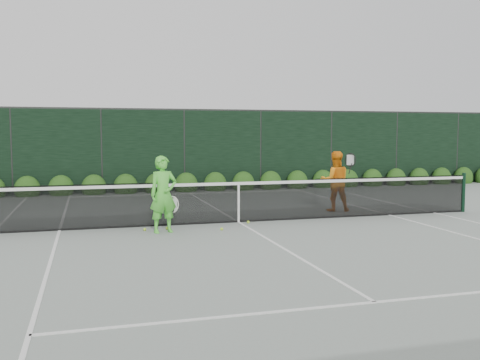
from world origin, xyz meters
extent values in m
plane|color=gray|center=(0.00, 0.00, 0.00)|extent=(80.00, 80.00, 0.00)
cylinder|color=black|center=(6.40, 0.00, 0.54)|extent=(0.10, 0.10, 1.07)
cube|color=black|center=(-4.20, 0.00, 0.51)|extent=(4.40, 0.01, 1.02)
cube|color=black|center=(0.00, 0.00, 0.48)|extent=(4.00, 0.01, 0.96)
cube|color=black|center=(4.20, 0.00, 0.51)|extent=(4.40, 0.01, 1.02)
cube|color=white|center=(0.00, 0.00, 0.94)|extent=(12.80, 0.03, 0.07)
cube|color=black|center=(0.00, 0.00, 0.02)|extent=(12.80, 0.02, 0.04)
cube|color=white|center=(0.00, 0.00, 0.46)|extent=(0.05, 0.03, 0.91)
imported|color=#57D83F|center=(-1.92, -0.83, 0.83)|extent=(0.67, 0.51, 1.67)
torus|color=silver|center=(-1.72, -0.73, 0.59)|extent=(0.30, 0.04, 0.30)
cylinder|color=black|center=(-1.72, -0.73, 0.35)|extent=(0.10, 0.03, 0.30)
imported|color=orange|center=(3.08, 1.09, 0.83)|extent=(0.94, 0.82, 1.66)
torus|color=black|center=(3.43, 0.89, 1.42)|extent=(0.25, 0.21, 0.30)
cylinder|color=black|center=(3.43, 0.89, 1.18)|extent=(0.10, 0.03, 0.30)
cube|color=white|center=(5.49, 0.00, 0.01)|extent=(0.06, 23.77, 0.01)
cube|color=white|center=(-4.12, 0.00, 0.01)|extent=(0.06, 23.77, 0.01)
cube|color=white|center=(4.12, 0.00, 0.01)|extent=(0.06, 23.77, 0.01)
cube|color=white|center=(0.00, 11.88, 0.01)|extent=(11.03, 0.06, 0.01)
cube|color=white|center=(0.00, 6.40, 0.01)|extent=(8.23, 0.06, 0.01)
cube|color=white|center=(0.00, -6.40, 0.01)|extent=(8.23, 0.06, 0.01)
cube|color=white|center=(0.00, 0.00, 0.01)|extent=(0.06, 12.80, 0.01)
cube|color=black|center=(0.00, 7.50, 1.50)|extent=(32.00, 0.06, 3.00)
cube|color=#262826|center=(0.00, 7.50, 3.03)|extent=(32.00, 0.06, 0.06)
cylinder|color=#262826|center=(-6.00, 7.50, 1.50)|extent=(0.08, 0.08, 3.00)
cylinder|color=#262826|center=(-3.00, 7.50, 1.50)|extent=(0.08, 0.08, 3.00)
cylinder|color=#262826|center=(0.00, 7.50, 1.50)|extent=(0.08, 0.08, 3.00)
cylinder|color=#262826|center=(3.00, 7.50, 1.50)|extent=(0.08, 0.08, 3.00)
cylinder|color=#262826|center=(6.00, 7.50, 1.50)|extent=(0.08, 0.08, 3.00)
cylinder|color=#262826|center=(9.00, 7.50, 1.50)|extent=(0.08, 0.08, 3.00)
cylinder|color=#262826|center=(12.00, 7.50, 1.50)|extent=(0.08, 0.08, 3.00)
ellipsoid|color=#173A0F|center=(-5.50, 7.15, 0.23)|extent=(0.86, 0.65, 0.94)
ellipsoid|color=#173A0F|center=(-4.40, 7.15, 0.23)|extent=(0.86, 0.65, 0.94)
ellipsoid|color=#173A0F|center=(-3.30, 7.15, 0.23)|extent=(0.86, 0.65, 0.94)
ellipsoid|color=#173A0F|center=(-2.20, 7.15, 0.23)|extent=(0.86, 0.65, 0.94)
ellipsoid|color=#173A0F|center=(-1.10, 7.15, 0.23)|extent=(0.86, 0.65, 0.94)
ellipsoid|color=#173A0F|center=(0.00, 7.15, 0.23)|extent=(0.86, 0.65, 0.94)
ellipsoid|color=#173A0F|center=(1.10, 7.15, 0.23)|extent=(0.86, 0.65, 0.94)
ellipsoid|color=#173A0F|center=(2.20, 7.15, 0.23)|extent=(0.86, 0.65, 0.94)
ellipsoid|color=#173A0F|center=(3.30, 7.15, 0.23)|extent=(0.86, 0.65, 0.94)
ellipsoid|color=#173A0F|center=(4.40, 7.15, 0.23)|extent=(0.86, 0.65, 0.94)
ellipsoid|color=#173A0F|center=(5.50, 7.15, 0.23)|extent=(0.86, 0.65, 0.94)
ellipsoid|color=#173A0F|center=(6.60, 7.15, 0.23)|extent=(0.86, 0.65, 0.94)
ellipsoid|color=#173A0F|center=(7.70, 7.15, 0.23)|extent=(0.86, 0.65, 0.94)
ellipsoid|color=#173A0F|center=(8.80, 7.15, 0.23)|extent=(0.86, 0.65, 0.94)
ellipsoid|color=#173A0F|center=(9.90, 7.15, 0.23)|extent=(0.86, 0.65, 0.94)
ellipsoid|color=#173A0F|center=(11.00, 7.15, 0.23)|extent=(0.86, 0.65, 0.94)
ellipsoid|color=#173A0F|center=(12.10, 7.15, 0.23)|extent=(0.86, 0.65, 0.94)
sphere|color=#B6E232|center=(-0.65, -0.94, 0.03)|extent=(0.07, 0.07, 0.07)
sphere|color=#B6E232|center=(0.18, -0.23, 0.03)|extent=(0.07, 0.07, 0.07)
sphere|color=#B6E232|center=(-2.30, -0.54, 0.03)|extent=(0.07, 0.07, 0.07)
sphere|color=#B6E232|center=(-1.81, -0.52, 0.03)|extent=(0.07, 0.07, 0.07)
camera|label=1|loc=(-3.46, -12.31, 2.15)|focal=40.00mm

